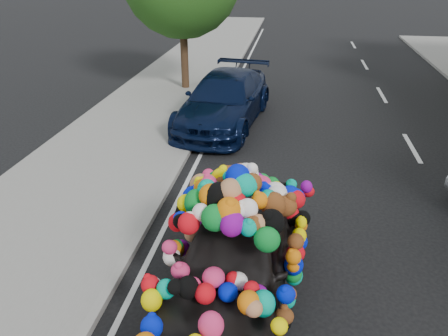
# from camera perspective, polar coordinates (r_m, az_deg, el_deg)

# --- Properties ---
(ground) EXTENTS (100.00, 100.00, 0.00)m
(ground) POSITION_cam_1_polar(r_m,az_deg,el_deg) (8.12, 5.67, -9.86)
(ground) COLOR black
(ground) RESTS_ON ground
(sidewalk) EXTENTS (4.00, 60.00, 0.12)m
(sidewalk) POSITION_cam_1_polar(r_m,az_deg,el_deg) (9.26, -22.06, -6.44)
(sidewalk) COLOR gray
(sidewalk) RESTS_ON ground
(kerb) EXTENTS (0.15, 60.00, 0.13)m
(kerb) POSITION_cam_1_polar(r_m,az_deg,el_deg) (8.48, -10.50, -7.93)
(kerb) COLOR gray
(kerb) RESTS_ON ground
(plush_art_car) EXTENTS (2.46, 4.48, 2.04)m
(plush_art_car) POSITION_cam_1_polar(r_m,az_deg,el_deg) (6.46, 1.65, -9.02)
(plush_art_car) COLOR black
(plush_art_car) RESTS_ON ground
(navy_sedan) EXTENTS (2.71, 5.41, 1.51)m
(navy_sedan) POSITION_cam_1_polar(r_m,az_deg,el_deg) (13.43, 0.07, 8.89)
(navy_sedan) COLOR black
(navy_sedan) RESTS_ON ground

